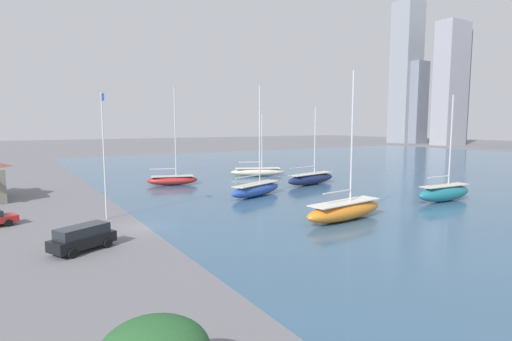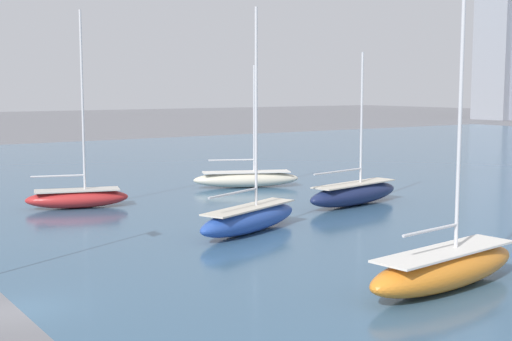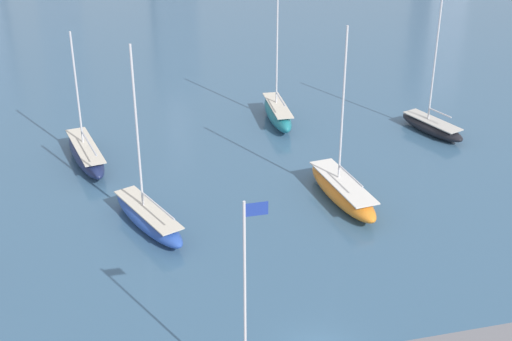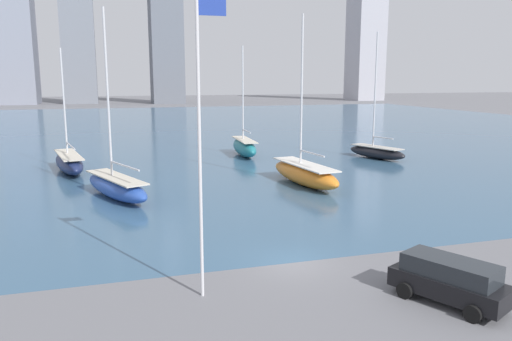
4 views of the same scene
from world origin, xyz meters
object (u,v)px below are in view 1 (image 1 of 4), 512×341
(sailboat_cream, at_px, (258,172))
(sailboat_navy, at_px, (311,178))
(parked_suv_black, at_px, (83,237))
(sailboat_teal, at_px, (444,192))
(flag_pole, at_px, (104,152))
(sailboat_red, at_px, (172,179))
(sailboat_orange, at_px, (345,210))
(sailboat_blue, at_px, (256,189))

(sailboat_cream, bearing_deg, sailboat_navy, 30.88)
(parked_suv_black, bearing_deg, sailboat_teal, 60.49)
(sailboat_teal, bearing_deg, flag_pole, -105.07)
(sailboat_cream, relative_size, sailboat_teal, 0.88)
(sailboat_red, bearing_deg, flag_pole, -19.12)
(sailboat_teal, bearing_deg, parked_suv_black, -90.58)
(sailboat_cream, xyz_separation_m, sailboat_orange, (33.55, -10.87, 0.17))
(sailboat_orange, distance_m, sailboat_blue, 15.96)
(sailboat_orange, relative_size, parked_suv_black, 2.90)
(sailboat_navy, xyz_separation_m, parked_suv_black, (17.06, -36.01, 0.06))
(flag_pole, bearing_deg, sailboat_red, 143.73)
(sailboat_orange, height_order, sailboat_blue, sailboat_orange)
(sailboat_blue, bearing_deg, sailboat_teal, 27.98)
(sailboat_navy, bearing_deg, sailboat_cream, 176.13)
(sailboat_cream, bearing_deg, sailboat_orange, 6.18)
(sailboat_red, relative_size, sailboat_orange, 1.05)
(sailboat_red, distance_m, sailboat_navy, 21.83)
(parked_suv_black, bearing_deg, flag_pole, 133.33)
(flag_pole, relative_size, sailboat_red, 0.82)
(flag_pole, height_order, sailboat_blue, sailboat_blue)
(sailboat_cream, xyz_separation_m, sailboat_teal, (32.84, 6.53, 0.26))
(sailboat_cream, bearing_deg, flag_pole, -31.90)
(flag_pole, xyz_separation_m, sailboat_navy, (-7.44, 32.40, -5.77))
(sailboat_cream, bearing_deg, sailboat_blue, -8.52)
(sailboat_navy, distance_m, parked_suv_black, 39.85)
(sailboat_navy, bearing_deg, sailboat_red, -131.24)
(flag_pole, distance_m, sailboat_blue, 20.63)
(sailboat_red, height_order, sailboat_orange, sailboat_red)
(sailboat_blue, distance_m, parked_suv_black, 26.46)
(sailboat_cream, relative_size, sailboat_orange, 0.78)
(flag_pole, height_order, sailboat_cream, flag_pole)
(sailboat_navy, bearing_deg, sailboat_orange, -42.23)
(sailboat_cream, relative_size, sailboat_navy, 0.94)
(sailboat_teal, xyz_separation_m, parked_suv_black, (-2.45, -40.97, -0.07))
(sailboat_cream, xyz_separation_m, sailboat_blue, (17.59, -11.27, 0.12))
(flag_pole, xyz_separation_m, sailboat_cream, (-20.76, 30.82, -5.90))
(sailboat_blue, relative_size, parked_suv_black, 2.87)
(flag_pole, xyz_separation_m, sailboat_orange, (12.78, 19.95, -5.72))
(flag_pole, xyz_separation_m, parked_suv_black, (9.62, -3.61, -5.71))
(sailboat_navy, bearing_deg, parked_suv_black, -75.27)
(sailboat_teal, relative_size, parked_suv_black, 2.58)
(sailboat_orange, bearing_deg, sailboat_cream, 155.40)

